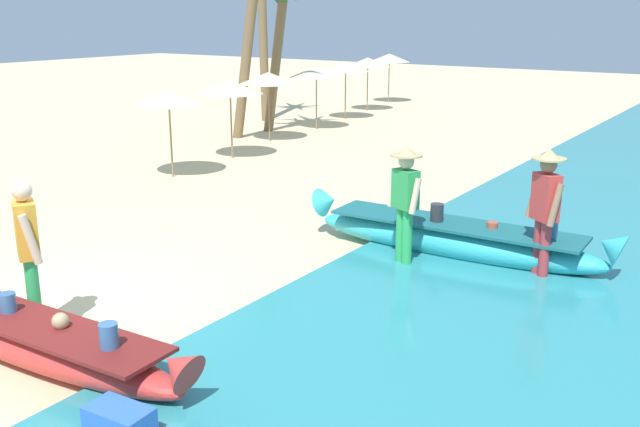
{
  "coord_description": "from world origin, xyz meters",
  "views": [
    {
      "loc": [
        7.12,
        -5.29,
        3.52
      ],
      "look_at": [
        1.95,
        2.43,
        0.9
      ],
      "focal_mm": 40.32,
      "sensor_mm": 36.0,
      "label": 1
    }
  ],
  "objects_px": {
    "boat_red_foreground": "(25,336)",
    "person_vendor_assistant": "(545,206)",
    "person_vendor_hatted": "(405,199)",
    "person_tourist_customer": "(29,249)",
    "boat_cyan_midground": "(454,239)",
    "cooler_box": "(120,426)"
  },
  "relations": [
    {
      "from": "boat_red_foreground",
      "to": "boat_cyan_midground",
      "type": "distance_m",
      "value": 5.98
    },
    {
      "from": "boat_red_foreground",
      "to": "person_vendor_assistant",
      "type": "xyz_separation_m",
      "value": [
        3.75,
        5.24,
        0.79
      ]
    },
    {
      "from": "person_vendor_hatted",
      "to": "cooler_box",
      "type": "distance_m",
      "value": 5.24
    },
    {
      "from": "person_vendor_assistant",
      "to": "person_vendor_hatted",
      "type": "bearing_deg",
      "value": -161.57
    },
    {
      "from": "boat_cyan_midground",
      "to": "person_tourist_customer",
      "type": "xyz_separation_m",
      "value": [
        -2.86,
        -5.03,
        0.71
      ]
    },
    {
      "from": "boat_cyan_midground",
      "to": "person_vendor_assistant",
      "type": "relative_size",
      "value": 2.63
    },
    {
      "from": "boat_red_foreground",
      "to": "cooler_box",
      "type": "xyz_separation_m",
      "value": [
        2.02,
        -0.51,
        -0.09
      ]
    },
    {
      "from": "boat_cyan_midground",
      "to": "boat_red_foreground",
      "type": "bearing_deg",
      "value": -113.61
    },
    {
      "from": "person_tourist_customer",
      "to": "person_vendor_assistant",
      "type": "bearing_deg",
      "value": 48.67
    },
    {
      "from": "boat_red_foreground",
      "to": "boat_cyan_midground",
      "type": "height_order",
      "value": "boat_cyan_midground"
    },
    {
      "from": "person_tourist_customer",
      "to": "cooler_box",
      "type": "xyz_separation_m",
      "value": [
        2.48,
        -0.96,
        -0.83
      ]
    },
    {
      "from": "boat_cyan_midground",
      "to": "person_tourist_customer",
      "type": "distance_m",
      "value": 5.82
    },
    {
      "from": "person_vendor_hatted",
      "to": "person_vendor_assistant",
      "type": "bearing_deg",
      "value": 18.43
    },
    {
      "from": "boat_red_foreground",
      "to": "person_vendor_assistant",
      "type": "relative_size",
      "value": 2.58
    },
    {
      "from": "boat_red_foreground",
      "to": "cooler_box",
      "type": "bearing_deg",
      "value": -14.13
    },
    {
      "from": "cooler_box",
      "to": "boat_cyan_midground",
      "type": "bearing_deg",
      "value": 82.8
    },
    {
      "from": "person_vendor_hatted",
      "to": "person_tourist_customer",
      "type": "xyz_separation_m",
      "value": [
        -2.46,
        -4.2,
        -0.02
      ]
    },
    {
      "from": "person_tourist_customer",
      "to": "cooler_box",
      "type": "distance_m",
      "value": 2.79
    },
    {
      "from": "boat_cyan_midground",
      "to": "cooler_box",
      "type": "relative_size",
      "value": 8.55
    },
    {
      "from": "boat_red_foreground",
      "to": "person_vendor_hatted",
      "type": "distance_m",
      "value": 5.12
    },
    {
      "from": "person_vendor_assistant",
      "to": "cooler_box",
      "type": "xyz_separation_m",
      "value": [
        -1.73,
        -5.75,
        -0.88
      ]
    },
    {
      "from": "person_vendor_hatted",
      "to": "person_vendor_assistant",
      "type": "xyz_separation_m",
      "value": [
        1.76,
        0.59,
        0.03
      ]
    }
  ]
}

